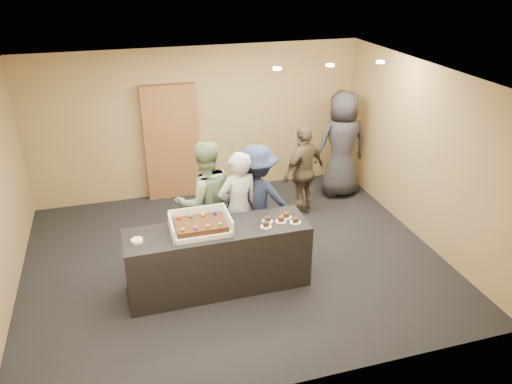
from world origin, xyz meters
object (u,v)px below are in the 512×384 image
person_server_grey (238,208)px  person_brown_extra (304,171)px  sheet_cake (200,225)px  serving_counter (218,258)px  plate_stack (137,241)px  person_dark_suit (342,144)px  person_navy_man (257,199)px  cake_box (200,227)px  person_sage_man (205,201)px  storage_cabinet (171,143)px

person_server_grey → person_brown_extra: 1.80m
sheet_cake → person_server_grey: person_server_grey is taller
serving_counter → plate_stack: (-1.02, -0.03, 0.47)m
sheet_cake → person_dark_suit: size_ratio=0.33×
serving_counter → person_navy_man: bearing=45.5°
person_dark_suit → person_navy_man: bearing=35.3°
serving_counter → person_server_grey: 0.82m
cake_box → person_sage_man: size_ratio=0.42×
person_server_grey → person_dark_suit: size_ratio=0.87×
plate_stack → person_server_grey: 1.57m
plate_stack → person_dark_suit: person_dark_suit is taller
person_navy_man → person_dark_suit: size_ratio=0.86×
sheet_cake → person_sage_man: 0.85m
person_sage_man → person_navy_man: size_ratio=1.08×
sheet_cake → person_sage_man: size_ratio=0.36×
person_navy_man → person_brown_extra: person_navy_man is taller
cake_box → plate_stack: (-0.80, -0.06, -0.03)m
cake_box → storage_cabinet: bearing=89.2°
person_navy_man → person_brown_extra: bearing=-118.6°
person_server_grey → cake_box: bearing=27.6°
serving_counter → storage_cabinet: size_ratio=1.14×
storage_cabinet → person_brown_extra: 2.44m
sheet_cake → person_brown_extra: (2.07, 1.66, -0.20)m
person_server_grey → person_dark_suit: person_dark_suit is taller
serving_counter → storage_cabinet: 3.07m
person_server_grey → person_brown_extra: (1.42, 1.09, -0.05)m
serving_counter → cake_box: (-0.21, 0.03, 0.50)m
plate_stack → person_server_grey: size_ratio=0.09×
plate_stack → person_brown_extra: 3.34m
cake_box → person_dark_suit: person_dark_suit is taller
sheet_cake → person_navy_man: bearing=38.6°
sheet_cake → person_brown_extra: person_brown_extra is taller
person_dark_suit → plate_stack: bearing=30.7°
person_server_grey → person_navy_man: bearing=-159.4°
cake_box → person_sage_man: bearing=74.3°
person_dark_suit → serving_counter: bearing=38.5°
sheet_cake → person_server_grey: (0.65, 0.57, -0.15)m
serving_counter → person_dark_suit: 3.61m
person_sage_man → person_brown_extra: person_sage_man is taller
storage_cabinet → person_server_grey: 2.52m
plate_stack → person_sage_man: (1.02, 0.85, -0.01)m
storage_cabinet → person_server_grey: bearing=-76.1°
cake_box → person_navy_man: bearing=37.6°
person_sage_man → person_brown_extra: size_ratio=1.14×
cake_box → person_navy_man: (0.98, 0.75, -0.11)m
person_server_grey → storage_cabinet: bearing=-88.3°
serving_counter → plate_stack: bearing=-178.2°
storage_cabinet → person_dark_suit: (2.97, -0.79, -0.06)m
serving_counter → sheet_cake: bearing=179.8°
plate_stack → person_navy_man: 1.96m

